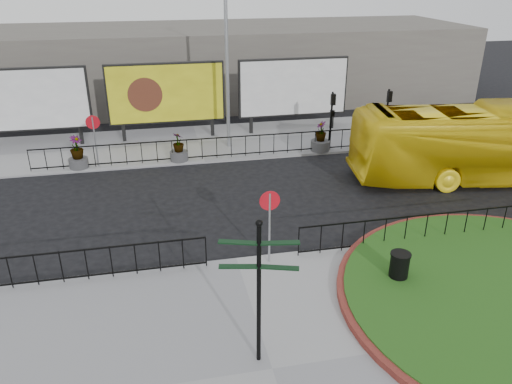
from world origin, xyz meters
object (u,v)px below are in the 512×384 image
object	(u,v)px
planter_a	(78,155)
planter_c	(321,140)
lamp_post	(227,55)
billboard_mid	(166,94)
bus	(492,143)
planter_b	(179,150)
litter_bin	(399,268)
fingerpost_sign	(259,280)

from	to	relation	value
planter_a	planter_c	bearing A→B (deg)	0.00
lamp_post	planter_a	xyz separation A→B (m)	(-7.39, -1.60, -4.07)
billboard_mid	lamp_post	size ratio (longest dim) A/B	0.67
bus	planter_b	world-z (taller)	bus
billboard_mid	bus	bearing A→B (deg)	-31.80
lamp_post	planter_a	world-z (taller)	lamp_post
planter_a	planter_c	size ratio (longest dim) A/B	1.01
litter_bin	planter_a	distance (m)	15.66
fingerpost_sign	planter_a	xyz separation A→B (m)	(-5.63, 14.02, -1.65)
fingerpost_sign	planter_c	xyz separation A→B (m)	(6.25, 14.02, -1.73)
billboard_mid	litter_bin	bearing A→B (deg)	-68.59
billboard_mid	planter_c	xyz separation A→B (m)	(7.50, -3.57, -1.92)
planter_a	planter_b	bearing A→B (deg)	0.00
planter_a	litter_bin	bearing A→B (deg)	-48.50
lamp_post	fingerpost_sign	size ratio (longest dim) A/B	2.44
lamp_post	bus	distance (m)	12.88
bus	planter_a	world-z (taller)	bus
planter_c	bus	bearing A→B (deg)	-38.48
planter_b	fingerpost_sign	bearing A→B (deg)	-86.11
lamp_post	planter_c	distance (m)	6.32
billboard_mid	planter_a	bearing A→B (deg)	-140.79
fingerpost_sign	planter_b	distance (m)	14.16
fingerpost_sign	planter_a	distance (m)	15.19
planter_c	billboard_mid	bearing A→B (deg)	154.53
fingerpost_sign	planter_b	xyz separation A→B (m)	(-0.95, 14.02, -1.76)
billboard_mid	planter_b	xyz separation A→B (m)	(0.30, -3.57, -1.95)
lamp_post	planter_b	world-z (taller)	lamp_post
fingerpost_sign	litter_bin	size ratio (longest dim) A/B	3.79
fingerpost_sign	planter_b	size ratio (longest dim) A/B	2.71
planter_c	fingerpost_sign	bearing A→B (deg)	-114.02
bus	planter_c	distance (m)	7.95
billboard_mid	fingerpost_sign	size ratio (longest dim) A/B	1.64
planter_a	planter_b	distance (m)	4.68
lamp_post	planter_c	world-z (taller)	lamp_post
fingerpost_sign	litter_bin	bearing A→B (deg)	43.17
litter_bin	planter_b	world-z (taller)	planter_b
fingerpost_sign	litter_bin	world-z (taller)	fingerpost_sign
billboard_mid	planter_b	size ratio (longest dim) A/B	4.43
fingerpost_sign	planter_a	bearing A→B (deg)	129.36
litter_bin	planter_c	size ratio (longest dim) A/B	0.65
lamp_post	billboard_mid	bearing A→B (deg)	146.75
lamp_post	bus	bearing A→B (deg)	-31.39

